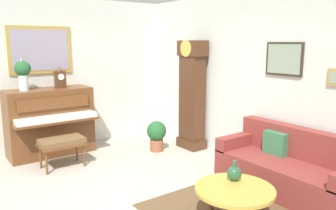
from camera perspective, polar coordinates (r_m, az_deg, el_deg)
The scene contains 12 objects.
ground_plane at distance 4.63m, azimuth -8.46°, elevation -15.63°, with size 6.40×6.00×0.10m, color #B2A899.
wall_left at distance 6.61m, azimuth -19.42°, elevation 4.98°, with size 0.13×4.90×2.80m.
wall_back at distance 5.69m, azimuth 13.11°, elevation 4.42°, with size 5.30×0.13×2.80m.
piano at distance 6.34m, azimuth -19.32°, elevation -2.65°, with size 0.87×1.44×1.19m.
piano_bench at distance 5.66m, azimuth -17.55°, elevation -6.14°, with size 0.42×0.70×0.48m.
grandfather_clock at distance 6.30m, azimuth 4.06°, elevation 1.23°, with size 0.52×0.34×2.03m.
couch at distance 4.89m, azimuth 19.73°, elevation -10.11°, with size 1.90×0.80×0.84m.
coffee_table at distance 3.89m, azimuth 11.22°, elevation -13.99°, with size 0.88×0.88×0.41m.
mantel_clock at distance 6.28m, azimuth -17.81°, elevation 4.34°, with size 0.13×0.18×0.38m.
flower_vase at distance 6.11m, azimuth -23.37°, elevation 5.17°, with size 0.26×0.26×0.58m.
green_jug at distance 4.04m, azimuth 11.16°, elevation -11.25°, with size 0.17×0.17×0.24m.
potted_plant at distance 6.23m, azimuth -1.95°, elevation -4.91°, with size 0.36×0.36×0.56m.
Camera 1 is at (3.71, -1.89, 1.99)m, focal length 36.00 mm.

